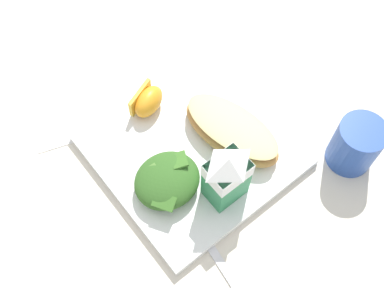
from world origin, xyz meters
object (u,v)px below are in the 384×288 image
(drinking_blue_cup, at_px, (356,145))
(green_salad_pile, at_px, (167,180))
(cheesy_pizza_bread, at_px, (232,130))
(paper_napkin, at_px, (64,116))
(white_plate, at_px, (192,149))
(orange_wedge_front, at_px, (148,101))
(milk_carton, at_px, (227,175))

(drinking_blue_cup, bearing_deg, green_salad_pile, -27.57)
(cheesy_pizza_bread, bearing_deg, paper_napkin, -48.27)
(drinking_blue_cup, bearing_deg, cheesy_pizza_bread, -47.92)
(white_plate, distance_m, drinking_blue_cup, 0.25)
(orange_wedge_front, distance_m, paper_napkin, 0.15)
(green_salad_pile, bearing_deg, drinking_blue_cup, 152.43)
(milk_carton, relative_size, paper_napkin, 1.00)
(white_plate, xyz_separation_m, green_salad_pile, (0.07, 0.03, 0.03))
(green_salad_pile, bearing_deg, cheesy_pizza_bread, -177.56)
(white_plate, bearing_deg, milk_carton, 83.97)
(milk_carton, distance_m, paper_napkin, 0.31)
(cheesy_pizza_bread, xyz_separation_m, orange_wedge_front, (0.07, -0.12, 0.00))
(orange_wedge_front, height_order, paper_napkin, orange_wedge_front)
(green_salad_pile, height_order, drinking_blue_cup, drinking_blue_cup)
(milk_carton, distance_m, drinking_blue_cup, 0.21)
(paper_napkin, bearing_deg, cheesy_pizza_bread, 131.73)
(white_plate, relative_size, cheesy_pizza_bread, 1.53)
(white_plate, height_order, milk_carton, milk_carton)
(green_salad_pile, height_order, milk_carton, milk_carton)
(green_salad_pile, distance_m, orange_wedge_front, 0.14)
(cheesy_pizza_bread, height_order, green_salad_pile, green_salad_pile)
(white_plate, relative_size, paper_napkin, 2.55)
(paper_napkin, height_order, drinking_blue_cup, drinking_blue_cup)
(orange_wedge_front, bearing_deg, green_salad_pile, 65.36)
(cheesy_pizza_bread, relative_size, milk_carton, 1.66)
(cheesy_pizza_bread, distance_m, paper_napkin, 0.28)
(green_salad_pile, xyz_separation_m, orange_wedge_front, (-0.06, -0.13, -0.00))
(green_salad_pile, bearing_deg, paper_napkin, -75.51)
(white_plate, bearing_deg, cheesy_pizza_bread, 159.10)
(milk_carton, xyz_separation_m, paper_napkin, (0.12, -0.27, -0.07))
(white_plate, bearing_deg, paper_napkin, -55.95)
(milk_carton, bearing_deg, green_salad_pile, -45.02)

